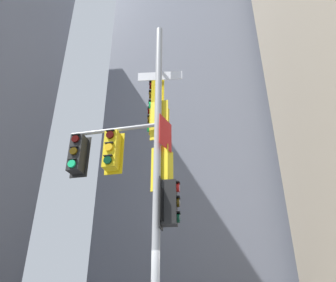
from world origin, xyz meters
The scene contains 2 objects.
building_mid_block centered at (0.19, 26.45, 22.89)m, with size 16.05×16.05×45.78m, color slate.
signal_pole_assembly centered at (-0.38, 0.45, 5.18)m, with size 3.02×2.97×8.89m.
Camera 1 is at (1.01, -7.04, 1.47)m, focal length 34.50 mm.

